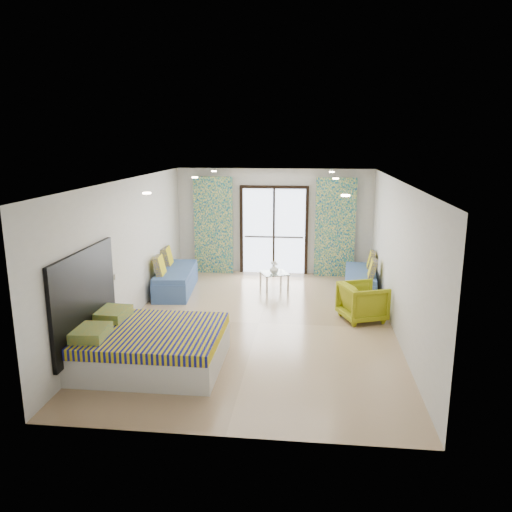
# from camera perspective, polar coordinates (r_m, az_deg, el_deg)

# --- Properties ---
(floor) EXTENTS (5.00, 7.50, 0.01)m
(floor) POSITION_cam_1_polar(r_m,az_deg,el_deg) (9.59, 0.31, -7.67)
(floor) COLOR #9E7F5E
(floor) RESTS_ON ground
(ceiling) EXTENTS (5.00, 7.50, 0.01)m
(ceiling) POSITION_cam_1_polar(r_m,az_deg,el_deg) (8.99, 0.34, 8.62)
(ceiling) COLOR silver
(ceiling) RESTS_ON ground
(wall_back) EXTENTS (5.00, 0.01, 2.70)m
(wall_back) POSITION_cam_1_polar(r_m,az_deg,el_deg) (12.86, 2.07, 3.95)
(wall_back) COLOR silver
(wall_back) RESTS_ON ground
(wall_front) EXTENTS (5.00, 0.01, 2.70)m
(wall_front) POSITION_cam_1_polar(r_m,az_deg,el_deg) (5.64, -3.70, -8.36)
(wall_front) COLOR silver
(wall_front) RESTS_ON ground
(wall_left) EXTENTS (0.01, 7.50, 2.70)m
(wall_left) POSITION_cam_1_polar(r_m,az_deg,el_deg) (9.77, -14.42, 0.56)
(wall_left) COLOR silver
(wall_left) RESTS_ON ground
(wall_right) EXTENTS (0.01, 7.50, 2.70)m
(wall_right) POSITION_cam_1_polar(r_m,az_deg,el_deg) (9.28, 15.86, -0.18)
(wall_right) COLOR silver
(wall_right) RESTS_ON ground
(balcony_door) EXTENTS (1.76, 0.08, 2.28)m
(balcony_door) POSITION_cam_1_polar(r_m,az_deg,el_deg) (12.85, 2.06, 3.53)
(balcony_door) COLOR black
(balcony_door) RESTS_ON floor
(balcony_rail) EXTENTS (1.52, 0.03, 0.04)m
(balcony_rail) POSITION_cam_1_polar(r_m,az_deg,el_deg) (12.91, 2.05, 2.19)
(balcony_rail) COLOR #595451
(balcony_rail) RESTS_ON balcony_door
(curtain_left) EXTENTS (1.00, 0.10, 2.50)m
(curtain_left) POSITION_cam_1_polar(r_m,az_deg,el_deg) (12.91, -4.88, 3.50)
(curtain_left) COLOR silver
(curtain_left) RESTS_ON floor
(curtain_right) EXTENTS (1.00, 0.10, 2.50)m
(curtain_right) POSITION_cam_1_polar(r_m,az_deg,el_deg) (12.68, 9.02, 3.21)
(curtain_right) COLOR silver
(curtain_right) RESTS_ON floor
(downlight_a) EXTENTS (0.12, 0.12, 0.02)m
(downlight_a) POSITION_cam_1_polar(r_m,az_deg,el_deg) (7.33, -12.37, 7.04)
(downlight_a) COLOR #FFE0B2
(downlight_a) RESTS_ON ceiling
(downlight_b) EXTENTS (0.12, 0.12, 0.02)m
(downlight_b) POSITION_cam_1_polar(r_m,az_deg,el_deg) (6.97, 10.19, 6.83)
(downlight_b) COLOR #FFE0B2
(downlight_b) RESTS_ON ceiling
(downlight_c) EXTENTS (0.12, 0.12, 0.02)m
(downlight_c) POSITION_cam_1_polar(r_m,az_deg,el_deg) (10.21, -7.00, 8.91)
(downlight_c) COLOR #FFE0B2
(downlight_c) RESTS_ON ceiling
(downlight_d) EXTENTS (0.12, 0.12, 0.02)m
(downlight_d) POSITION_cam_1_polar(r_m,az_deg,el_deg) (9.95, 9.09, 8.73)
(downlight_d) COLOR #FFE0B2
(downlight_d) RESTS_ON ceiling
(downlight_e) EXTENTS (0.12, 0.12, 0.02)m
(downlight_e) POSITION_cam_1_polar(r_m,az_deg,el_deg) (12.16, -4.83, 9.64)
(downlight_e) COLOR #FFE0B2
(downlight_e) RESTS_ON ceiling
(downlight_f) EXTENTS (0.12, 0.12, 0.02)m
(downlight_f) POSITION_cam_1_polar(r_m,az_deg,el_deg) (11.94, 8.66, 9.47)
(downlight_f) COLOR #FFE0B2
(downlight_f) RESTS_ON ceiling
(headboard) EXTENTS (0.06, 2.10, 1.50)m
(headboard) POSITION_cam_1_polar(r_m,az_deg,el_deg) (8.07, -18.95, -4.61)
(headboard) COLOR black
(headboard) RESTS_ON floor
(switch_plate) EXTENTS (0.02, 0.10, 0.10)m
(switch_plate) POSITION_cam_1_polar(r_m,az_deg,el_deg) (9.17, -15.73, -2.28)
(switch_plate) COLOR silver
(switch_plate) RESTS_ON wall_left
(bed) EXTENTS (2.15, 1.76, 0.74)m
(bed) POSITION_cam_1_polar(r_m,az_deg,el_deg) (7.97, -12.04, -10.07)
(bed) COLOR silver
(bed) RESTS_ON floor
(daybed_left) EXTENTS (0.93, 1.99, 0.95)m
(daybed_left) POSITION_cam_1_polar(r_m,az_deg,el_deg) (11.58, -9.22, -2.61)
(daybed_left) COLOR #3D5A92
(daybed_left) RESTS_ON floor
(daybed_right) EXTENTS (0.81, 1.80, 0.86)m
(daybed_right) POSITION_cam_1_polar(r_m,az_deg,el_deg) (11.68, 11.89, -2.72)
(daybed_right) COLOR #3D5A92
(daybed_right) RESTS_ON floor
(coffee_table) EXTENTS (0.77, 0.77, 0.68)m
(coffee_table) POSITION_cam_1_polar(r_m,az_deg,el_deg) (11.64, 2.09, -2.10)
(coffee_table) COLOR silver
(coffee_table) RESTS_ON floor
(vase) EXTENTS (0.24, 0.24, 0.20)m
(vase) POSITION_cam_1_polar(r_m,az_deg,el_deg) (11.54, 2.08, -1.50)
(vase) COLOR white
(vase) RESTS_ON coffee_table
(armchair) EXTENTS (0.96, 0.99, 0.80)m
(armchair) POSITION_cam_1_polar(r_m,az_deg,el_deg) (9.85, 12.10, -4.94)
(armchair) COLOR #949713
(armchair) RESTS_ON floor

